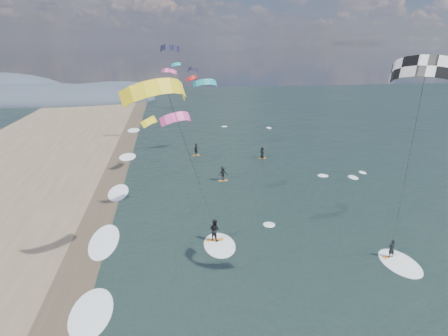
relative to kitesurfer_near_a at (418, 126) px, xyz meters
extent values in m
cube|color=#382D23|center=(-20.57, 5.81, -11.54)|extent=(3.00, 240.00, 0.00)
ellipsoid|color=#3D4756|center=(-48.57, 95.81, -11.54)|extent=(64.00, 24.00, 10.00)
ellipsoid|color=#3D4756|center=(-30.57, 115.81, -11.54)|extent=(40.00, 18.00, 7.00)
cube|color=orange|center=(3.06, 4.81, -11.52)|extent=(1.23, 0.37, 0.05)
imported|color=black|center=(3.06, 4.81, -10.73)|extent=(0.60, 0.44, 1.52)
ellipsoid|color=white|center=(3.36, 4.01, -11.54)|extent=(2.60, 4.20, 0.12)
cylinder|color=black|center=(1.06, 1.81, -3.50)|extent=(0.02, 0.02, 15.29)
cube|color=orange|center=(-10.11, 9.52, -11.51)|extent=(1.48, 0.45, 0.07)
imported|color=black|center=(-10.11, 9.52, -10.54)|extent=(1.15, 1.15, 1.87)
ellipsoid|color=white|center=(-9.81, 8.72, -11.54)|extent=(2.60, 4.20, 0.12)
cylinder|color=black|center=(-11.86, 6.52, -4.13)|extent=(0.02, 0.02, 14.06)
cube|color=orange|center=(-7.26, 23.74, -11.52)|extent=(1.10, 0.35, 0.05)
imported|color=black|center=(-7.26, 23.74, -10.60)|extent=(1.28, 0.90, 1.79)
cube|color=orange|center=(-0.25, 32.21, -11.52)|extent=(1.10, 0.35, 0.05)
imported|color=black|center=(-0.25, 32.21, -10.68)|extent=(0.80, 0.94, 1.63)
cube|color=orange|center=(-9.61, 35.16, -11.52)|extent=(1.10, 0.35, 0.05)
imported|color=black|center=(-9.61, 35.16, -10.62)|extent=(0.72, 0.76, 1.75)
ellipsoid|color=white|center=(-19.37, 1.81, -11.54)|extent=(2.40, 5.40, 0.11)
ellipsoid|color=white|center=(-19.37, 10.81, -11.54)|extent=(2.40, 5.40, 0.11)
ellipsoid|color=white|center=(-19.37, 21.81, -11.54)|extent=(2.40, 5.40, 0.11)
ellipsoid|color=white|center=(-19.37, 35.81, -11.54)|extent=(2.40, 5.40, 0.11)
ellipsoid|color=white|center=(-19.37, 53.81, -11.54)|extent=(2.40, 5.40, 0.11)
camera|label=1|loc=(-13.56, -18.31, 4.27)|focal=30.00mm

